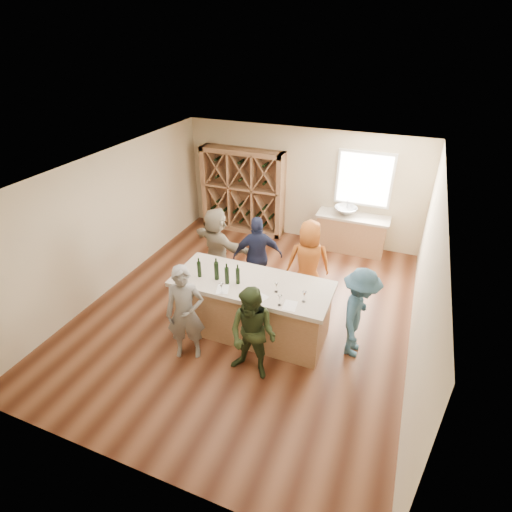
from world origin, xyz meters
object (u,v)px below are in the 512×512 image
at_px(person_server, 358,313).
at_px(wine_bottle_a, 199,269).
at_px(tasting_counter_base, 252,309).
at_px(person_far_left, 217,246).
at_px(sink, 346,211).
at_px(wine_bottle_d, 227,276).
at_px(wine_bottle_c, 217,271).
at_px(wine_rack, 243,191).
at_px(person_near_left, 185,313).
at_px(person_far_mid, 258,256).
at_px(person_near_right, 253,334).
at_px(person_far_right, 308,262).
at_px(wine_bottle_e, 238,276).

bearing_deg(person_server, wine_bottle_a, 97.78).
xyz_separation_m(tasting_counter_base, person_far_left, (-1.33, 1.31, 0.34)).
height_order(sink, wine_bottle_d, wine_bottle_d).
relative_size(wine_bottle_a, wine_bottle_c, 0.87).
bearing_deg(wine_rack, person_near_left, -77.56).
distance_m(wine_bottle_c, wine_bottle_d, 0.22).
relative_size(sink, person_far_left, 0.32).
bearing_deg(person_far_mid, person_server, 129.72).
distance_m(wine_bottle_a, person_server, 2.75).
relative_size(tasting_counter_base, person_near_right, 1.62).
relative_size(wine_bottle_a, person_far_left, 0.17).
distance_m(wine_rack, person_far_right, 3.48).
xyz_separation_m(person_near_right, person_far_left, (-1.72, 2.24, 0.04)).
distance_m(person_near_right, person_server, 1.78).
distance_m(wine_bottle_a, wine_bottle_e, 0.70).
bearing_deg(person_server, person_far_right, 45.46).
bearing_deg(person_far_right, person_near_right, 66.32).
bearing_deg(sink, person_far_right, -95.92).
bearing_deg(wine_rack, person_server, -45.18).
bearing_deg(person_near_left, wine_bottle_e, 31.82).
bearing_deg(wine_rack, person_near_right, -64.96).
bearing_deg(tasting_counter_base, person_far_right, 64.49).
bearing_deg(wine_bottle_d, wine_bottle_e, 21.29).
height_order(wine_rack, person_server, wine_rack).
bearing_deg(wine_bottle_a, wine_bottle_d, -1.51).
bearing_deg(wine_bottle_c, person_far_left, 117.06).
distance_m(sink, wine_bottle_a, 4.30).
bearing_deg(tasting_counter_base, person_near_right, -67.00).
bearing_deg(tasting_counter_base, person_server, 5.35).
relative_size(wine_bottle_e, person_far_left, 0.17).
bearing_deg(sink, person_far_mid, -116.65).
bearing_deg(wine_bottle_c, tasting_counter_base, 12.97).
distance_m(wine_bottle_a, person_near_right, 1.56).
bearing_deg(wine_bottle_c, person_near_right, -38.80).
distance_m(person_server, person_far_right, 1.64).
bearing_deg(person_near_right, person_far_right, 89.59).
relative_size(wine_bottle_c, person_far_right, 0.19).
bearing_deg(person_server, tasting_counter_base, 96.00).
height_order(wine_bottle_d, person_server, person_server).
relative_size(tasting_counter_base, wine_bottle_d, 8.60).
relative_size(sink, person_server, 0.33).
relative_size(tasting_counter_base, person_near_left, 1.52).
relative_size(tasting_counter_base, wine_bottle_a, 9.12).
relative_size(wine_bottle_a, wine_bottle_d, 0.94).
xyz_separation_m(wine_bottle_a, wine_bottle_c, (0.31, 0.03, 0.02)).
xyz_separation_m(wine_bottle_d, person_near_left, (-0.40, -0.73, -0.38)).
xyz_separation_m(tasting_counter_base, person_near_right, (0.39, -0.93, 0.30)).
relative_size(wine_bottle_d, wine_bottle_e, 1.06).
bearing_deg(wine_bottle_c, wine_rack, 107.30).
height_order(tasting_counter_base, wine_bottle_c, wine_bottle_c).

